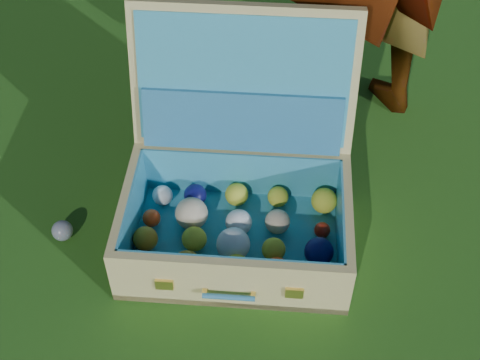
# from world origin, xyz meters

# --- Properties ---
(ground) EXTENTS (60.00, 60.00, 0.00)m
(ground) POSITION_xyz_m (0.00, 0.00, 0.00)
(ground) COLOR #215114
(ground) RESTS_ON ground
(stray_ball) EXTENTS (0.06, 0.06, 0.06)m
(stray_ball) POSITION_xyz_m (-0.70, 0.03, 0.03)
(stray_ball) COLOR teal
(stray_ball) RESTS_ON ground
(suitcase) EXTENTS (0.70, 0.65, 0.63)m
(suitcase) POSITION_xyz_m (-0.18, 0.17, 0.18)
(suitcase) COLOR #D0BB70
(suitcase) RESTS_ON ground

